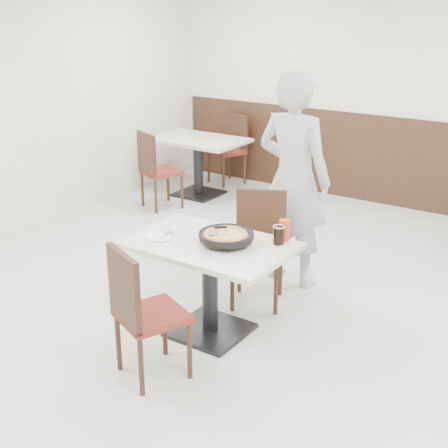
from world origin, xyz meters
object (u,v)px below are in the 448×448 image
Objects in this scene: bg_chair_left_near at (161,170)px; chair_near at (152,312)px; red_cup at (284,230)px; diner_person at (293,179)px; cola_glass at (279,236)px; pizza_pan at (226,239)px; pizza at (225,237)px; side_plate at (160,237)px; bg_chair_left_far at (227,150)px; chair_far at (258,251)px; main_table at (210,288)px; bg_table_left at (198,167)px.

chair_near is at bearing -28.76° from bg_chair_left_near.
diner_person reaches higher than red_cup.
cola_glass is at bearing -89.72° from red_cup.
pizza reaches higher than pizza_pan.
side_plate is 0.19× the size of bg_chair_left_near.
bg_chair_left_far is at bearing 123.63° from pizza.
diner_person is (-0.38, 0.94, 0.14)m from cola_glass.
chair_near is 0.71m from side_plate.
pizza_pan is at bearing 74.42° from chair_far.
chair_far is (0.03, 1.31, 0.00)m from chair_near.
main_table is at bearing -149.02° from cola_glass.
cola_glass reaches higher than main_table.
diner_person reaches higher than chair_near.
bg_chair_left_far is (-2.31, 3.46, -0.32)m from pizza_pan.
chair_far is 0.79× the size of bg_table_left.
bg_chair_left_near is (-2.30, 1.55, 0.00)m from chair_far.
diner_person is (0.05, 1.20, 0.58)m from main_table.
pizza is 1.18m from diner_person.
cola_glass is (0.32, 0.22, 0.02)m from pizza_pan.
bg_chair_left_far is at bearing -75.54° from chair_far.
chair_near is 0.50× the size of diner_person.
side_plate is at bearing -153.12° from cola_glass.
side_plate is at bearing 75.99° from diner_person.
chair_far is at bearing 111.83° from chair_near.
pizza is 3.23m from bg_chair_left_near.
chair_near is 4.73m from bg_chair_left_far.
cola_glass is 0.11× the size of bg_table_left.
diner_person is 2.85m from bg_table_left.
bg_table_left is at bearing -68.14° from chair_far.
side_plate is 1.41m from diner_person.
red_cup is (0.40, -0.28, 0.35)m from chair_far.
diner_person reaches higher than cola_glass.
diner_person reaches higher than chair_far.
cola_glass is 0.81× the size of red_cup.
bg_chair_left_far is (-2.19, 3.51, 0.10)m from main_table.
chair_near reaches higher than bg_table_left.
cola_glass reaches higher than pizza.
pizza_pan is at bearing 21.43° from side_plate.
diner_person is (0.02, 0.56, 0.48)m from chair_far.
bg_chair_left_near is (-0.07, -0.67, 0.10)m from bg_table_left.
pizza_pan reaches higher than main_table.
diner_person is 2.56m from bg_chair_left_near.
side_plate is 0.93m from red_cup.
bg_chair_left_far reaches higher than red_cup.
red_cup reaches higher than pizza.
diner_person is (0.05, 1.88, 0.48)m from chair_near.
main_table is 3.36× the size of pizza.
pizza_pan is 3.66m from bg_table_left.
side_plate is at bearing 39.59° from chair_far.
red_cup is at bearing -11.38° from bg_chair_left_near.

